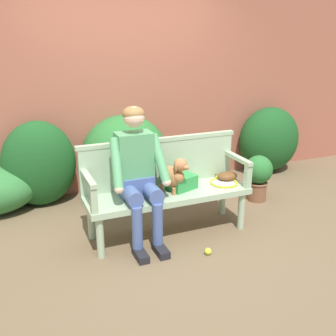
{
  "coord_description": "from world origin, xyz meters",
  "views": [
    {
      "loc": [
        -1.41,
        -3.4,
        1.97
      ],
      "look_at": [
        0.0,
        0.0,
        0.71
      ],
      "focal_mm": 42.53,
      "sensor_mm": 36.0,
      "label": 1
    }
  ],
  "objects_px": {
    "baseball_glove": "(227,176)",
    "potted_plant": "(258,175)",
    "person_seated": "(137,171)",
    "tennis_racket": "(223,182)",
    "sports_bag": "(182,182)",
    "garden_bench": "(168,197)",
    "tennis_ball": "(208,251)",
    "dog_on_bench": "(173,175)"
  },
  "relations": [
    {
      "from": "sports_bag",
      "to": "tennis_ball",
      "type": "bearing_deg",
      "value": -87.18
    },
    {
      "from": "tennis_racket",
      "to": "baseball_glove",
      "type": "bearing_deg",
      "value": 32.72
    },
    {
      "from": "tennis_racket",
      "to": "sports_bag",
      "type": "xyz_separation_m",
      "value": [
        -0.48,
        0.01,
        0.06
      ]
    },
    {
      "from": "tennis_racket",
      "to": "sports_bag",
      "type": "bearing_deg",
      "value": 178.95
    },
    {
      "from": "garden_bench",
      "to": "tennis_ball",
      "type": "relative_size",
      "value": 25.09
    },
    {
      "from": "person_seated",
      "to": "potted_plant",
      "type": "distance_m",
      "value": 1.75
    },
    {
      "from": "dog_on_bench",
      "to": "potted_plant",
      "type": "height_order",
      "value": "dog_on_bench"
    },
    {
      "from": "garden_bench",
      "to": "person_seated",
      "type": "bearing_deg",
      "value": -177.46
    },
    {
      "from": "dog_on_bench",
      "to": "tennis_ball",
      "type": "height_order",
      "value": "dog_on_bench"
    },
    {
      "from": "dog_on_bench",
      "to": "tennis_racket",
      "type": "height_order",
      "value": "dog_on_bench"
    },
    {
      "from": "person_seated",
      "to": "dog_on_bench",
      "type": "height_order",
      "value": "person_seated"
    },
    {
      "from": "tennis_ball",
      "to": "potted_plant",
      "type": "bearing_deg",
      "value": 38.08
    },
    {
      "from": "dog_on_bench",
      "to": "tennis_racket",
      "type": "distance_m",
      "value": 0.62
    },
    {
      "from": "baseball_glove",
      "to": "potted_plant",
      "type": "distance_m",
      "value": 0.72
    },
    {
      "from": "person_seated",
      "to": "sports_bag",
      "type": "bearing_deg",
      "value": 4.05
    },
    {
      "from": "garden_bench",
      "to": "tennis_racket",
      "type": "height_order",
      "value": "tennis_racket"
    },
    {
      "from": "tennis_racket",
      "to": "potted_plant",
      "type": "xyz_separation_m",
      "value": [
        0.71,
        0.37,
        -0.14
      ]
    },
    {
      "from": "tennis_racket",
      "to": "garden_bench",
      "type": "bearing_deg",
      "value": -179.02
    },
    {
      "from": "garden_bench",
      "to": "person_seated",
      "type": "height_order",
      "value": "person_seated"
    },
    {
      "from": "dog_on_bench",
      "to": "garden_bench",
      "type": "bearing_deg",
      "value": 146.19
    },
    {
      "from": "baseball_glove",
      "to": "sports_bag",
      "type": "xyz_separation_m",
      "value": [
        -0.56,
        -0.04,
        0.03
      ]
    },
    {
      "from": "garden_bench",
      "to": "tennis_racket",
      "type": "bearing_deg",
      "value": 0.98
    },
    {
      "from": "garden_bench",
      "to": "dog_on_bench",
      "type": "relative_size",
      "value": 4.48
    },
    {
      "from": "tennis_ball",
      "to": "sports_bag",
      "type": "bearing_deg",
      "value": 92.82
    },
    {
      "from": "person_seated",
      "to": "tennis_ball",
      "type": "height_order",
      "value": "person_seated"
    },
    {
      "from": "baseball_glove",
      "to": "potted_plant",
      "type": "height_order",
      "value": "potted_plant"
    },
    {
      "from": "dog_on_bench",
      "to": "tennis_ball",
      "type": "xyz_separation_m",
      "value": [
        0.14,
        -0.5,
        -0.61
      ]
    },
    {
      "from": "garden_bench",
      "to": "person_seated",
      "type": "xyz_separation_m",
      "value": [
        -0.32,
        -0.01,
        0.33
      ]
    },
    {
      "from": "dog_on_bench",
      "to": "sports_bag",
      "type": "xyz_separation_m",
      "value": [
        0.11,
        0.05,
        -0.11
      ]
    },
    {
      "from": "person_seated",
      "to": "dog_on_bench",
      "type": "distance_m",
      "value": 0.37
    },
    {
      "from": "garden_bench",
      "to": "tennis_ball",
      "type": "distance_m",
      "value": 0.67
    },
    {
      "from": "dog_on_bench",
      "to": "tennis_ball",
      "type": "bearing_deg",
      "value": -74.38
    },
    {
      "from": "person_seated",
      "to": "potted_plant",
      "type": "bearing_deg",
      "value": 13.22
    },
    {
      "from": "person_seated",
      "to": "potted_plant",
      "type": "height_order",
      "value": "person_seated"
    },
    {
      "from": "sports_bag",
      "to": "tennis_ball",
      "type": "height_order",
      "value": "sports_bag"
    },
    {
      "from": "baseball_glove",
      "to": "sports_bag",
      "type": "bearing_deg",
      "value": -169.27
    },
    {
      "from": "dog_on_bench",
      "to": "tennis_ball",
      "type": "distance_m",
      "value": 0.81
    },
    {
      "from": "sports_bag",
      "to": "tennis_ball",
      "type": "distance_m",
      "value": 0.74
    },
    {
      "from": "garden_bench",
      "to": "tennis_ball",
      "type": "height_order",
      "value": "garden_bench"
    },
    {
      "from": "person_seated",
      "to": "tennis_racket",
      "type": "bearing_deg",
      "value": 1.51
    },
    {
      "from": "tennis_racket",
      "to": "sports_bag",
      "type": "height_order",
      "value": "sports_bag"
    },
    {
      "from": "garden_bench",
      "to": "potted_plant",
      "type": "distance_m",
      "value": 1.4
    }
  ]
}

